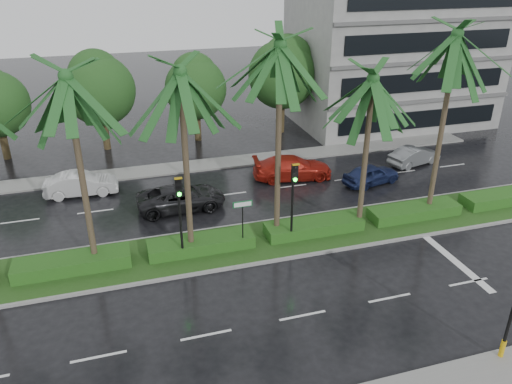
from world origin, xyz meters
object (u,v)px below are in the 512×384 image
object	(u,v)px
signal_median_left	(180,207)
car_white	(81,184)
car_blue	(371,174)
street_sign	(243,213)
car_grey	(414,156)
car_red	(293,168)
car_darkgrey	(181,198)

from	to	relation	value
signal_median_left	car_white	world-z (taller)	signal_median_left
signal_median_left	car_blue	size ratio (longest dim) A/B	1.14
signal_median_left	street_sign	distance (m)	3.13
car_blue	car_grey	size ratio (longest dim) A/B	0.97
car_grey	car_blue	bearing A→B (deg)	99.90
signal_median_left	car_grey	distance (m)	19.26
car_white	signal_median_left	bearing A→B (deg)	-151.16
car_white	car_red	size ratio (longest dim) A/B	0.84
street_sign	car_darkgrey	world-z (taller)	street_sign
car_darkgrey	car_grey	size ratio (longest dim) A/B	1.29
car_white	car_grey	xyz separation A→B (m)	(22.22, -1.60, -0.07)
car_blue	car_red	bearing A→B (deg)	50.24
car_darkgrey	car_red	world-z (taller)	car_red
street_sign	car_darkgrey	distance (m)	6.05
street_sign	car_blue	distance (m)	11.48
car_red	street_sign	bearing A→B (deg)	152.64
street_sign	car_blue	bearing A→B (deg)	28.51
signal_median_left	car_red	bearing A→B (deg)	42.89
car_white	car_darkgrey	world-z (taller)	car_white
street_sign	car_darkgrey	size ratio (longest dim) A/B	0.52
street_sign	car_red	distance (m)	9.57
street_sign	signal_median_left	bearing A→B (deg)	-176.53
car_white	car_grey	distance (m)	22.28
car_red	car_grey	bearing A→B (deg)	-83.15
car_white	car_darkgrey	distance (m)	6.64
car_white	car_red	xyz separation A→B (m)	(13.22, -1.40, 0.03)
street_sign	car_white	xyz separation A→B (m)	(-7.72, 9.11, -1.41)
street_sign	car_white	distance (m)	12.02
car_blue	street_sign	bearing A→B (deg)	105.64
signal_median_left	car_red	size ratio (longest dim) A/B	0.85
signal_median_left	street_sign	size ratio (longest dim) A/B	1.68
street_sign	car_blue	world-z (taller)	street_sign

